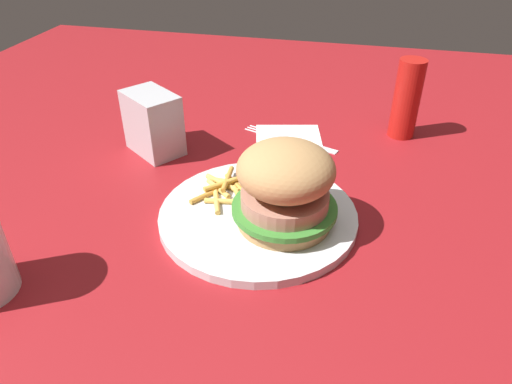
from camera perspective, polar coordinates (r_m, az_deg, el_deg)
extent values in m
plane|color=maroon|center=(0.62, 0.45, -2.74)|extent=(1.60, 1.60, 0.00)
cylinder|color=silver|center=(0.61, 0.00, -2.80)|extent=(0.26, 0.26, 0.01)
cylinder|color=tan|center=(0.59, 3.40, -2.89)|extent=(0.12, 0.12, 0.02)
cylinder|color=#387F2D|center=(0.58, 3.44, -1.91)|extent=(0.13, 0.13, 0.01)
cylinder|color=tan|center=(0.57, 3.48, -0.82)|extent=(0.11, 0.11, 0.02)
ellipsoid|color=tan|center=(0.55, 3.63, 2.70)|extent=(0.12, 0.12, 0.06)
cylinder|color=#E5B251|center=(0.66, -2.63, 1.13)|extent=(0.01, 0.08, 0.01)
cylinder|color=gold|center=(0.64, -5.06, 0.09)|extent=(0.07, 0.05, 0.01)
cylinder|color=gold|center=(0.66, -2.61, 1.11)|extent=(0.04, 0.04, 0.01)
cylinder|color=gold|center=(0.63, -2.08, -0.56)|extent=(0.05, 0.03, 0.01)
cylinder|color=#E5B251|center=(0.66, -4.06, 0.81)|extent=(0.04, 0.05, 0.01)
cylinder|color=#E5B251|center=(0.63, -4.79, -0.85)|extent=(0.06, 0.03, 0.01)
cylinder|color=#E5B251|center=(0.63, -2.39, -0.92)|extent=(0.02, 0.08, 0.01)
cylinder|color=#E5B251|center=(0.66, -4.07, 1.06)|extent=(0.03, 0.06, 0.01)
cylinder|color=gold|center=(0.66, -3.46, 1.59)|extent=(0.06, 0.01, 0.01)
cylinder|color=#E5B251|center=(0.65, -4.57, 0.42)|extent=(0.04, 0.04, 0.01)
cylinder|color=gold|center=(0.65, -3.75, 1.12)|extent=(0.05, 0.05, 0.01)
cube|color=white|center=(0.81, 4.14, 6.37)|extent=(0.13, 0.13, 0.00)
cube|color=silver|center=(0.79, 6.13, 5.95)|extent=(0.05, 0.11, 0.00)
cube|color=silver|center=(0.83, 1.65, 7.25)|extent=(0.03, 0.04, 0.00)
cylinder|color=silver|center=(0.85, 0.10, 7.98)|extent=(0.01, 0.03, 0.00)
cylinder|color=silver|center=(0.84, -0.20, 7.78)|extent=(0.01, 0.03, 0.00)
cylinder|color=silver|center=(0.83, -0.50, 7.58)|extent=(0.01, 0.03, 0.00)
cube|color=#B7BABF|center=(0.77, -12.32, 8.12)|extent=(0.10, 0.11, 0.10)
cylinder|color=#B21914|center=(0.83, 17.71, 10.64)|extent=(0.04, 0.04, 0.13)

